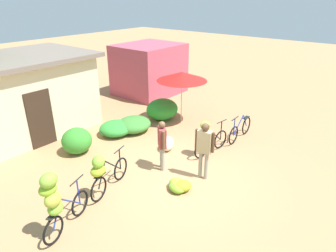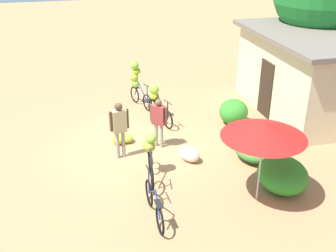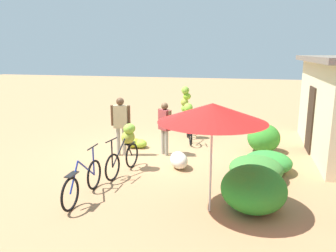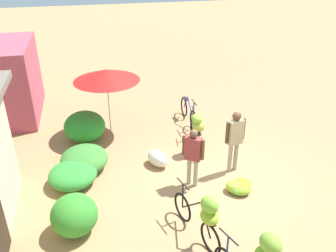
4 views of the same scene
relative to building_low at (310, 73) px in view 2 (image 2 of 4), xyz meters
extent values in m
plane|color=#AD7F54|center=(1.50, -6.58, -1.47)|extent=(60.00, 60.00, 0.00)
cube|color=beige|center=(0.00, 0.00, -0.10)|extent=(5.21, 3.36, 2.75)
cube|color=#72665B|center=(0.00, 0.00, 1.36)|extent=(5.71, 3.86, 0.16)
cube|color=#332319|center=(0.00, -1.69, -0.47)|extent=(0.90, 0.06, 2.00)
cylinder|color=brown|center=(-1.64, 1.04, 0.03)|extent=(0.29, 0.29, 3.01)
ellipsoid|color=#35892B|center=(0.43, -3.05, -1.03)|extent=(1.01, 0.99, 0.88)
ellipsoid|color=#338C35|center=(2.20, -2.99, -1.22)|extent=(1.27, 1.22, 0.51)
ellipsoid|color=#3D8033|center=(2.85, -3.30, -1.19)|extent=(1.39, 1.28, 0.56)
ellipsoid|color=#2A8B2A|center=(4.49, -3.37, -1.03)|extent=(1.43, 1.27, 0.88)
cylinder|color=beige|center=(4.76, -4.18, -0.45)|extent=(0.04, 0.04, 2.05)
cone|color=red|center=(4.76, -4.18, 0.48)|extent=(2.02, 2.02, 0.35)
torus|color=black|center=(-1.39, -5.73, -1.15)|extent=(0.62, 0.26, 0.64)
torus|color=black|center=(-2.30, -6.05, -1.15)|extent=(0.62, 0.26, 0.64)
cylinder|color=navy|center=(-2.14, -5.99, -0.86)|extent=(0.36, 0.16, 0.60)
cylinder|color=navy|center=(-1.69, -5.83, -0.86)|extent=(0.63, 0.25, 0.61)
cylinder|color=black|center=(-1.39, -5.73, -0.49)|extent=(0.48, 0.19, 0.03)
cylinder|color=navy|center=(-1.39, -5.73, -0.82)|extent=(0.04, 0.04, 0.66)
cube|color=black|center=(-2.21, -6.01, -0.81)|extent=(0.39, 0.25, 0.02)
ellipsoid|color=#7BBF35|center=(-2.16, -6.03, -0.65)|extent=(0.47, 0.43, 0.29)
ellipsoid|color=#9BAB39|center=(-2.20, -6.06, -0.40)|extent=(0.46, 0.41, 0.33)
ellipsoid|color=#83BB2A|center=(-2.21, -5.97, -0.17)|extent=(0.42, 0.35, 0.27)
ellipsoid|color=#81B338|center=(-2.19, -6.03, 0.07)|extent=(0.43, 0.37, 0.32)
torus|color=black|center=(0.27, -5.36, -1.14)|extent=(0.66, 0.23, 0.67)
torus|color=black|center=(-0.76, -5.65, -1.14)|extent=(0.66, 0.23, 0.67)
cylinder|color=black|center=(-0.58, -5.60, -0.82)|extent=(0.40, 0.14, 0.65)
cylinder|color=black|center=(-0.07, -5.46, -0.82)|extent=(0.70, 0.23, 0.66)
cylinder|color=black|center=(0.27, -5.36, -0.51)|extent=(0.49, 0.16, 0.03)
cylinder|color=black|center=(0.27, -5.36, -0.82)|extent=(0.04, 0.04, 0.63)
cube|color=black|center=(-0.66, -5.62, -0.77)|extent=(0.38, 0.23, 0.02)
ellipsoid|color=#96B72A|center=(-0.70, -5.62, -0.62)|extent=(0.47, 0.39, 0.28)
ellipsoid|color=#7FBA36|center=(-0.66, -5.63, -0.37)|extent=(0.49, 0.46, 0.34)
torus|color=black|center=(3.74, -6.64, -1.14)|extent=(0.67, 0.14, 0.67)
torus|color=black|center=(2.75, -6.51, -1.14)|extent=(0.67, 0.14, 0.67)
cylinder|color=black|center=(2.93, -6.53, -0.86)|extent=(0.38, 0.09, 0.58)
cylinder|color=black|center=(3.42, -6.60, -0.86)|extent=(0.67, 0.12, 0.59)
cylinder|color=black|center=(3.74, -6.64, -0.46)|extent=(0.50, 0.10, 0.03)
cylinder|color=black|center=(3.74, -6.64, -0.80)|extent=(0.04, 0.04, 0.68)
cube|color=black|center=(2.85, -6.52, -0.78)|extent=(0.38, 0.19, 0.02)
ellipsoid|color=#92A034|center=(2.91, -6.54, -0.60)|extent=(0.44, 0.36, 0.34)
ellipsoid|color=#83B338|center=(2.93, -6.49, -0.37)|extent=(0.40, 0.33, 0.26)
torus|color=black|center=(4.31, -6.84, -1.14)|extent=(0.68, 0.06, 0.67)
torus|color=black|center=(5.39, -6.82, -1.14)|extent=(0.68, 0.06, 0.67)
cylinder|color=navy|center=(5.20, -6.82, -0.86)|extent=(0.41, 0.04, 0.57)
cylinder|color=navy|center=(4.66, -6.83, -0.86)|extent=(0.72, 0.05, 0.58)
cylinder|color=black|center=(4.31, -6.84, -0.49)|extent=(0.50, 0.04, 0.03)
cylinder|color=navy|center=(4.31, -6.84, -0.81)|extent=(0.04, 0.04, 0.65)
cube|color=black|center=(5.28, -6.82, -0.77)|extent=(0.36, 0.15, 0.02)
ellipsoid|color=olive|center=(0.94, -7.10, -1.33)|extent=(0.65, 0.63, 0.29)
ellipsoid|color=#82C03E|center=(0.84, -6.98, -1.35)|extent=(0.54, 0.59, 0.24)
ellipsoid|color=#82BB2C|center=(0.82, -7.01, -1.35)|extent=(0.54, 0.59, 0.25)
ellipsoid|color=#92B532|center=(0.92, -6.90, -1.33)|extent=(0.59, 0.61, 0.28)
ellipsoid|color=silver|center=(2.51, -5.28, -1.25)|extent=(0.83, 0.73, 0.44)
cylinder|color=gray|center=(1.50, -5.87, -1.09)|extent=(0.11, 0.11, 0.77)
cylinder|color=gray|center=(1.39, -6.01, -1.09)|extent=(0.11, 0.11, 0.77)
cube|color=maroon|center=(1.44, -5.94, -0.40)|extent=(0.41, 0.44, 0.61)
cylinder|color=brown|center=(1.60, -5.75, -0.37)|extent=(0.08, 0.08, 0.55)
cylinder|color=brown|center=(1.29, -6.13, -0.37)|extent=(0.08, 0.08, 0.55)
sphere|color=brown|center=(1.44, -5.94, 0.01)|extent=(0.21, 0.21, 0.21)
cylinder|color=gray|center=(1.83, -7.27, -1.05)|extent=(0.11, 0.11, 0.85)
cylinder|color=gray|center=(1.80, -7.09, -1.05)|extent=(0.11, 0.11, 0.85)
cube|color=tan|center=(1.81, -7.18, -0.29)|extent=(0.27, 0.43, 0.67)
cylinder|color=#4C3321|center=(1.86, -7.43, -0.26)|extent=(0.08, 0.08, 0.60)
cylinder|color=#4C3321|center=(1.77, -6.94, -0.26)|extent=(0.08, 0.08, 0.60)
sphere|color=#4C3321|center=(1.81, -7.18, 0.16)|extent=(0.23, 0.23, 0.23)
camera|label=1|loc=(-4.57, -11.06, 3.50)|focal=31.93mm
camera|label=2|loc=(12.48, -8.41, 4.70)|focal=43.92mm
camera|label=3|loc=(10.74, -3.53, 1.57)|focal=35.52mm
camera|label=4|loc=(-5.64, -3.65, 4.07)|focal=38.11mm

